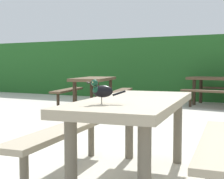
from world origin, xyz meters
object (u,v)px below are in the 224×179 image
at_px(picnic_table_foreground, 135,120).
at_px(picnic_table_mid_right, 224,84).
at_px(bird_grackle, 101,90).
at_px(picnic_table_mid_left, 94,85).

xyz_separation_m(picnic_table_foreground, picnic_table_mid_right, (-0.17, 6.21, 0.00)).
bearing_deg(bird_grackle, picnic_table_mid_right, 90.95).
relative_size(picnic_table_mid_left, picnic_table_mid_right, 1.10).
xyz_separation_m(picnic_table_foreground, picnic_table_mid_left, (-3.02, 4.43, 0.00)).
distance_m(picnic_table_mid_left, picnic_table_mid_right, 3.36).
distance_m(picnic_table_foreground, picnic_table_mid_right, 6.21).
bearing_deg(picnic_table_foreground, picnic_table_mid_left, 124.27).
distance_m(picnic_table_foreground, picnic_table_mid_left, 5.36).
xyz_separation_m(bird_grackle, picnic_table_mid_left, (-2.96, 4.93, -0.29)).
xyz_separation_m(picnic_table_foreground, bird_grackle, (-0.05, -0.51, 0.29)).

